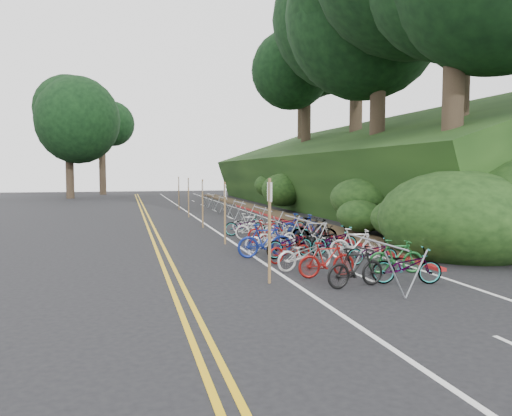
{
  "coord_description": "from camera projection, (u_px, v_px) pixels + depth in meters",
  "views": [
    {
      "loc": [
        -3.2,
        -14.52,
        2.93
      ],
      "look_at": [
        2.33,
        6.71,
        1.3
      ],
      "focal_mm": 35.0,
      "sensor_mm": 36.0,
      "label": 1
    }
  ],
  "objects": [
    {
      "name": "bike_front",
      "position": [
        265.0,
        241.0,
        16.9
      ],
      "size": [
        0.6,
        1.93,
        1.15
      ],
      "primitive_type": "imported",
      "rotation": [
        0.0,
        0.0,
        1.6
      ],
      "color": "navy",
      "rests_on": "ground"
    },
    {
      "name": "tree_cluster",
      "position": [
        300.0,
        39.0,
        37.79
      ],
      "size": [
        33.78,
        55.15,
        20.77
      ],
      "color": "#2D2319",
      "rests_on": "ground"
    },
    {
      "name": "bike_valet",
      "position": [
        304.0,
        238.0,
        18.12
      ],
      "size": [
        3.39,
        13.3,
        1.09
      ],
      "color": "black",
      "rests_on": "ground"
    },
    {
      "name": "bike_racks_rest",
      "position": [
        239.0,
        208.0,
        28.27
      ],
      "size": [
        1.14,
        23.0,
        1.17
      ],
      "color": "gray",
      "rests_on": "ground"
    },
    {
      "name": "signpost_near",
      "position": [
        270.0,
        224.0,
        12.92
      ],
      "size": [
        0.08,
        0.4,
        2.74
      ],
      "color": "brown",
      "rests_on": "ground"
    },
    {
      "name": "signposts_rest",
      "position": [
        195.0,
        197.0,
        28.59
      ],
      "size": [
        0.08,
        18.4,
        2.5
      ],
      "color": "brown",
      "rests_on": "ground"
    },
    {
      "name": "embankment",
      "position": [
        354.0,
        176.0,
        36.47
      ],
      "size": [
        14.3,
        48.14,
        9.11
      ],
      "color": "black",
      "rests_on": "ground"
    },
    {
      "name": "ground",
      "position": [
        237.0,
        268.0,
        15.03
      ],
      "size": [
        120.0,
        120.0,
        0.0
      ],
      "primitive_type": "plane",
      "color": "black",
      "rests_on": "ground"
    },
    {
      "name": "red_curb",
      "position": [
        290.0,
        222.0,
        28.04
      ],
      "size": [
        0.25,
        28.0,
        0.1
      ],
      "primitive_type": "cube",
      "color": "maroon",
      "rests_on": "ground"
    },
    {
      "name": "bike_rack_front",
      "position": [
        376.0,
        253.0,
        12.76
      ],
      "size": [
        1.13,
        3.07,
        1.15
      ],
      "color": "gray",
      "rests_on": "ground"
    },
    {
      "name": "road_markings",
      "position": [
        206.0,
        230.0,
        24.93
      ],
      "size": [
        7.47,
        80.0,
        0.01
      ],
      "color": "gold",
      "rests_on": "ground"
    }
  ]
}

